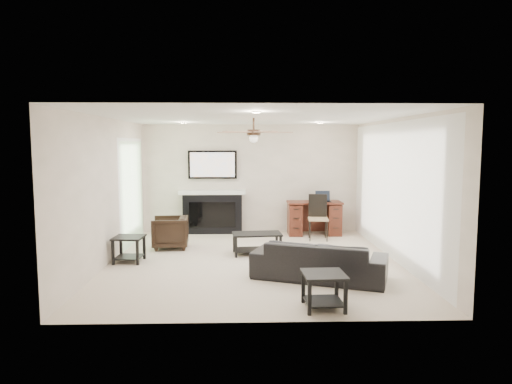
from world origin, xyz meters
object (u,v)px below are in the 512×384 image
armchair (170,232)px  fireplace_unit (212,192)px  desk (314,218)px  coffee_table (257,244)px  sofa (319,260)px

armchair → fireplace_unit: size_ratio=0.36×
armchair → desk: (3.05, 1.26, 0.07)m
armchair → coffee_table: bearing=67.5°
sofa → fireplace_unit: fireplace_unit is taller
fireplace_unit → desk: fireplace_unit is taller
coffee_table → fireplace_unit: (-0.96, 2.05, 0.75)m
coffee_table → fireplace_unit: 2.38m
armchair → coffee_table: (1.70, -0.55, -0.11)m
sofa → armchair: bearing=-19.0°
coffee_table → desk: 2.27m
sofa → armchair: (-2.60, 2.15, 0.02)m
armchair → desk: desk is taller
armchair → coffee_table: 1.79m
fireplace_unit → desk: (2.31, -0.23, -0.57)m
coffee_table → desk: bearing=47.7°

